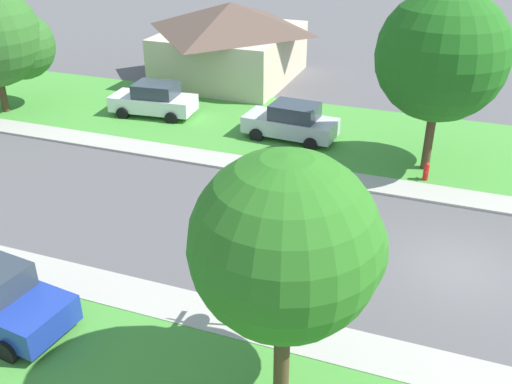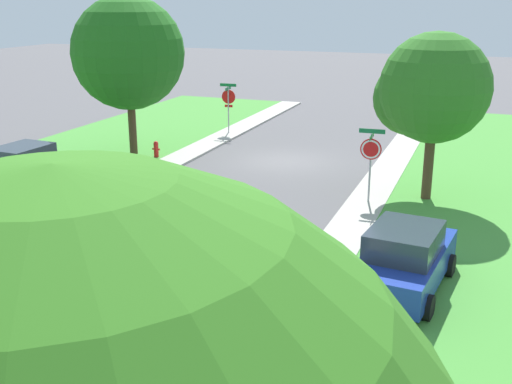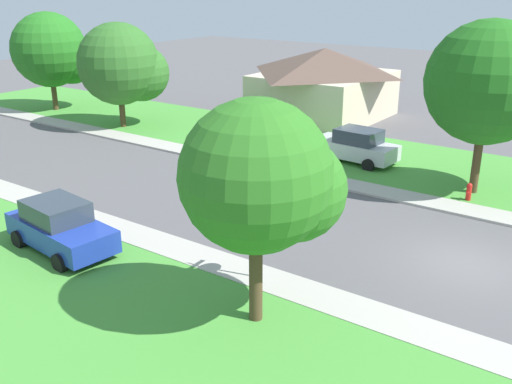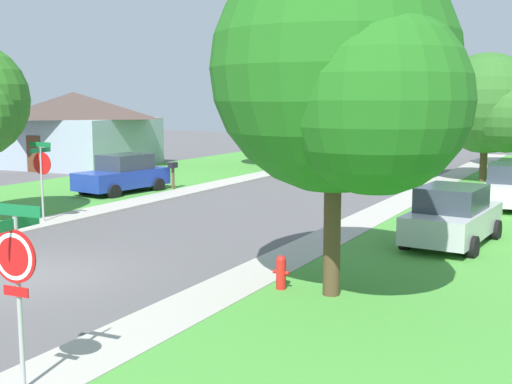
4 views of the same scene
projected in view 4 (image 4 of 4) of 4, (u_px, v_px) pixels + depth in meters
ground_plane at (34, 276)px, 15.59m from camera, size 120.00×120.00×0.00m
sidewalk_east at (380, 213)px, 23.82m from camera, size 1.40×56.00×0.10m
sidewalk_west at (170, 195)px, 28.24m from camera, size 1.40×56.00×0.10m
lawn_west at (88, 188)px, 30.45m from camera, size 8.00×56.00×0.08m
stop_sign_near_corner at (16, 268)px, 9.04m from camera, size 0.92×0.92×2.77m
stop_sign_far_corner at (42, 168)px, 21.82m from camera, size 0.92×0.92×2.77m
car_blue_far_down_street at (123, 174)px, 28.84m from camera, size 2.40×4.48×1.76m
car_silver_across_road at (453, 216)px, 18.60m from camera, size 2.27×4.42×1.76m
car_maroon_kerbside_mid at (292, 145)px, 47.27m from camera, size 2.49×4.51×1.76m
car_white_behind_trees at (511, 186)px, 24.90m from camera, size 2.34×4.45×1.76m
tree_across_right at (492, 107)px, 31.90m from camera, size 5.33×4.96×6.45m
tree_sidewalk_far at (345, 76)px, 12.89m from camera, size 5.46×5.08×7.35m
tree_corner_large at (264, 99)px, 39.16m from camera, size 4.70×4.37×6.47m
house_left_setback at (75, 128)px, 40.49m from camera, size 9.53×8.41×4.60m
fire_hydrant at (281, 273)px, 14.22m from camera, size 0.38×0.22×0.83m
mailbox at (173, 169)px, 29.88m from camera, size 0.26×0.49×1.31m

